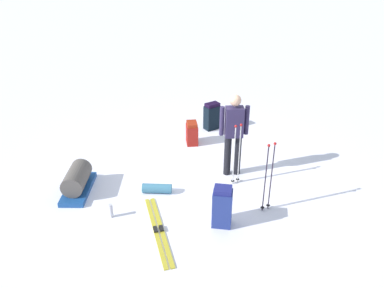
{
  "coord_description": "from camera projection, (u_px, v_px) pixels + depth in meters",
  "views": [
    {
      "loc": [
        1.46,
        6.49,
        4.16
      ],
      "look_at": [
        0.0,
        0.0,
        0.7
      ],
      "focal_mm": 36.02,
      "sensor_mm": 36.0,
      "label": 1
    }
  ],
  "objects": [
    {
      "name": "backpack_bright",
      "position": [
        222.0,
        207.0,
        6.28
      ],
      "size": [
        0.39,
        0.37,
        0.73
      ],
      "color": "navy",
      "rests_on": "ground_plane"
    },
    {
      "name": "gear_sled",
      "position": [
        77.0,
        181.0,
        7.2
      ],
      "size": [
        0.68,
        1.15,
        0.49
      ],
      "color": "navy",
      "rests_on": "ground_plane"
    },
    {
      "name": "ski_pair_near",
      "position": [
        158.0,
        230.0,
        6.29
      ],
      "size": [
        0.24,
        1.78,
        0.05
      ],
      "color": "gold",
      "rests_on": "ground_plane"
    },
    {
      "name": "ski_poles_planted_far",
      "position": [
        237.0,
        151.0,
        7.23
      ],
      "size": [
        0.18,
        0.1,
        1.26
      ],
      "color": "#B9B7B5",
      "rests_on": "ground_plane"
    },
    {
      "name": "skier_standing",
      "position": [
        234.0,
        131.0,
        7.42
      ],
      "size": [
        0.57,
        0.27,
        1.7
      ],
      "color": "black",
      "rests_on": "ground_plane"
    },
    {
      "name": "thermos_bottle",
      "position": [
        111.0,
        211.0,
        6.55
      ],
      "size": [
        0.07,
        0.07,
        0.26
      ],
      "primitive_type": "cylinder",
      "color": "#B8B8C0",
      "rests_on": "ground_plane"
    },
    {
      "name": "backpack_large_dark",
      "position": [
        192.0,
        133.0,
        8.93
      ],
      "size": [
        0.29,
        0.39,
        0.54
      ],
      "color": "maroon",
      "rests_on": "ground_plane"
    },
    {
      "name": "sleeping_mat_rolled",
      "position": [
        157.0,
        188.0,
        7.22
      ],
      "size": [
        0.58,
        0.32,
        0.18
      ],
      "primitive_type": "cylinder",
      "rotation": [
        0.0,
        1.57,
        6.01
      ],
      "color": "teal",
      "rests_on": "ground_plane"
    },
    {
      "name": "ground_plane",
      "position": [
        192.0,
        174.0,
        7.83
      ],
      "size": [
        80.0,
        80.0,
        0.0
      ],
      "primitive_type": "plane",
      "color": "white"
    },
    {
      "name": "ski_poles_planted_near",
      "position": [
        269.0,
        174.0,
        6.47
      ],
      "size": [
        0.19,
        0.11,
        1.31
      ],
      "color": "black",
      "rests_on": "ground_plane"
    },
    {
      "name": "backpack_small_spare",
      "position": [
        212.0,
        116.0,
        9.62
      ],
      "size": [
        0.44,
        0.35,
        0.69
      ],
      "color": "black",
      "rests_on": "ground_plane"
    }
  ]
}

